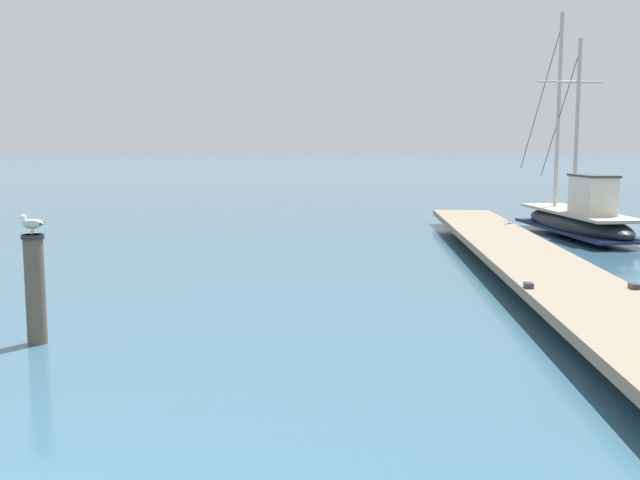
{
  "coord_description": "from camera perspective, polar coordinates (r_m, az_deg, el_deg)",
  "views": [
    {
      "loc": [
        2.99,
        -3.33,
        2.71
      ],
      "look_at": [
        2.68,
        6.66,
        1.4
      ],
      "focal_mm": 42.76,
      "sensor_mm": 36.0,
      "label": 1
    }
  ],
  "objects": [
    {
      "name": "perched_seagull",
      "position": [
        10.73,
        -20.72,
        1.18
      ],
      "size": [
        0.38,
        0.15,
        0.27
      ],
      "color": "gold",
      "rests_on": "mooring_piling"
    },
    {
      "name": "fishing_boat_1",
      "position": [
        22.63,
        18.81,
        1.56
      ],
      "size": [
        2.24,
        7.69,
        6.46
      ],
      "color": "black",
      "rests_on": "ground"
    },
    {
      "name": "floating_dock",
      "position": [
        16.05,
        15.14,
        -1.2
      ],
      "size": [
        2.06,
        19.36,
        0.53
      ],
      "color": "gray",
      "rests_on": "ground"
    },
    {
      "name": "mooring_piling",
      "position": [
        10.85,
        -20.55,
        -3.29
      ],
      "size": [
        0.3,
        0.3,
        1.48
      ],
      "color": "brown",
      "rests_on": "ground"
    }
  ]
}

